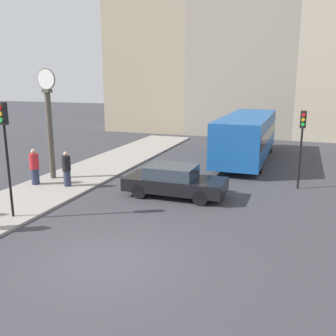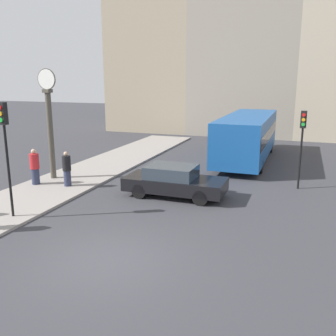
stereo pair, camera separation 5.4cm
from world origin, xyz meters
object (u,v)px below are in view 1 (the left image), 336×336
sedan_car (174,181)px  street_clock (49,123)px  traffic_light_near (5,137)px  pedestrian_red_top (34,167)px  traffic_light_far (302,133)px  bus_distant (247,135)px  pedestrian_black_jacket (67,169)px

sedan_car → street_clock: 6.94m
traffic_light_near → street_clock: street_clock is taller
traffic_light_near → pedestrian_red_top: bearing=118.2°
traffic_light_far → street_clock: street_clock is taller
street_clock → bus_distant: bearing=43.3°
sedan_car → bus_distant: bus_distant is taller
sedan_car → street_clock: size_ratio=0.81×
pedestrian_black_jacket → pedestrian_red_top: pedestrian_red_top is taller
pedestrian_red_top → pedestrian_black_jacket: bearing=9.3°
traffic_light_far → pedestrian_black_jacket: (-10.07, -3.52, -1.67)m
pedestrian_black_jacket → bus_distant: bearing=52.3°
traffic_light_far → sedan_car: bearing=-148.9°
sedan_car → traffic_light_far: bearing=31.1°
street_clock → pedestrian_red_top: (-0.07, -1.24, -1.93)m
traffic_light_near → pedestrian_black_jacket: size_ratio=2.52×
bus_distant → street_clock: 11.65m
pedestrian_red_top → sedan_car: bearing=6.5°
sedan_car → traffic_light_near: size_ratio=1.06×
bus_distant → street_clock: bearing=-136.7°
pedestrian_black_jacket → pedestrian_red_top: (-1.58, -0.26, 0.03)m
bus_distant → street_clock: street_clock is taller
traffic_light_near → traffic_light_far: 12.25m
sedan_car → traffic_light_far: size_ratio=1.20×
bus_distant → traffic_light_near: 14.55m
sedan_car → bus_distant: bearing=77.6°
sedan_car → pedestrian_red_top: (-6.64, -0.75, 0.25)m
street_clock → pedestrian_black_jacket: (1.51, -0.98, -1.96)m
bus_distant → traffic_light_far: bearing=-59.7°
pedestrian_black_jacket → sedan_car: bearing=5.6°
street_clock → traffic_light_near: bearing=-68.8°
pedestrian_red_top → traffic_light_near: bearing=-61.8°
traffic_light_near → street_clock: size_ratio=0.77×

